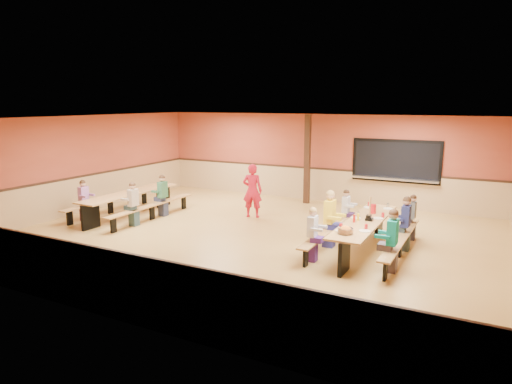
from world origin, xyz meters
The scene contains 23 objects.
ground centered at (0.00, 0.00, 0.00)m, with size 12.00×12.00×0.00m, color #A57E3E.
room_envelope centered at (0.00, 0.00, 0.69)m, with size 12.04×10.04×3.02m.
kitchen_pass_through centered at (2.60, 4.96, 1.49)m, with size 2.78×0.28×1.38m.
structural_post centered at (-0.20, 4.40, 1.50)m, with size 0.18×0.18×3.00m, color black.
cafeteria_table_main centered at (2.86, 0.20, 0.53)m, with size 1.91×3.70×0.74m.
cafeteria_table_second centered at (-4.24, 0.20, 0.53)m, with size 1.91×3.70×0.74m.
seated_child_white_left centered at (2.03, -0.99, 0.59)m, with size 0.36×0.29×1.18m, color silver, non-canonical shape.
seated_adult_yellow centered at (2.03, 0.16, 0.67)m, with size 0.44×0.36×1.35m, color yellow, non-canonical shape.
seated_child_grey_left centered at (2.03, 1.49, 0.57)m, with size 0.34×0.28×1.15m, color silver, non-canonical shape.
seated_child_teal_right centered at (3.68, -0.83, 0.65)m, with size 0.41×0.33×1.29m, color #0D8E84, non-canonical shape.
seated_child_navy_right centered at (3.68, 0.71, 0.63)m, with size 0.40×0.32×1.26m, color #1A1F4D, non-canonical shape.
seated_child_char_right centered at (3.68, 1.66, 0.57)m, with size 0.33×0.27×1.13m, color #51575B, non-canonical shape.
seated_child_purple_sec centered at (-5.06, -0.81, 0.59)m, with size 0.36×0.29×1.18m, color #9C629F, non-canonical shape.
seated_child_green_sec centered at (-3.41, 0.72, 0.62)m, with size 0.38×0.31×1.24m, color #306545, non-canonical shape.
seated_child_tan_sec centered at (-3.41, -0.56, 0.61)m, with size 0.37×0.31×1.22m, color #B2A28F, non-canonical shape.
standing_woman centered at (-0.93, 1.83, 0.81)m, with size 0.59×0.39×1.61m, color red.
punch_pitcher centered at (2.85, 0.97, 0.85)m, with size 0.16×0.16×0.22m, color red.
chip_bowl centered at (2.78, -1.06, 0.81)m, with size 0.32×0.32×0.15m, color orange, non-canonical shape.
napkin_dispenser centered at (2.94, 0.23, 0.80)m, with size 0.10×0.14×0.13m, color black.
condiment_mustard centered at (2.72, 0.12, 0.82)m, with size 0.06×0.06×0.17m, color yellow.
condiment_ketchup centered at (2.69, -0.08, 0.82)m, with size 0.06×0.06×0.17m, color #B2140F.
table_paddle centered at (2.95, 0.23, 0.88)m, with size 0.16×0.16×0.56m.
place_settings centered at (2.86, 0.20, 0.80)m, with size 0.65×3.30×0.11m, color beige, non-canonical shape.
Camera 1 is at (5.32, -9.93, 3.42)m, focal length 32.00 mm.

